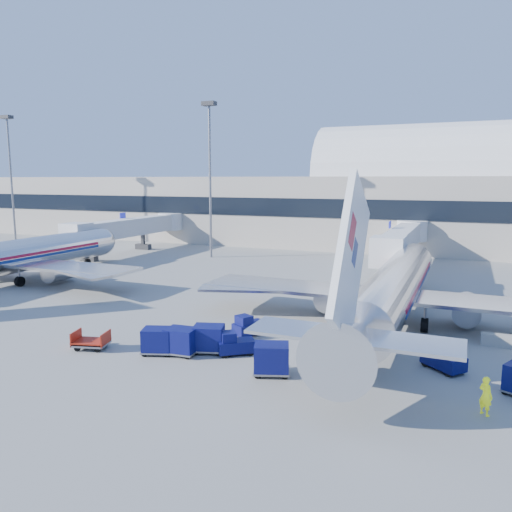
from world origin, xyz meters
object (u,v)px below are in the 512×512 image
at_px(tug_right, 442,357).
at_px(cart_train_b, 181,341).
at_px(jetbridge_mid, 134,227).
at_px(ramp_worker, 486,396).
at_px(barrier_near, 504,341).
at_px(tug_left, 249,326).
at_px(jetbridge_near, 403,239).
at_px(airliner_main, 393,289).
at_px(airliner_mid, 8,257).
at_px(mast_west, 210,157).
at_px(tug_lead, 235,344).
at_px(mast_far_west, 10,161).
at_px(cart_train_c, 157,340).
at_px(cart_open_red, 92,343).
at_px(cart_train_a, 209,338).
at_px(cart_solo_near, 272,358).

distance_m(tug_right, cart_train_b, 16.57).
xyz_separation_m(jetbridge_mid, ramp_worker, (50.89, -40.37, -2.94)).
xyz_separation_m(barrier_near, tug_left, (-17.40, -4.59, 0.29)).
xyz_separation_m(jetbridge_near, tug_left, (-7.00, -33.39, -3.19)).
xyz_separation_m(airliner_main, ramp_worker, (6.49, -14.06, -1.94)).
bearing_deg(airliner_mid, jetbridge_near, 33.59).
relative_size(mast_west, tug_lead, 8.47).
xyz_separation_m(jetbridge_near, cart_train_b, (-9.44, -38.90, -2.96)).
height_order(mast_far_west, cart_train_c, mast_far_west).
bearing_deg(tug_lead, mast_far_west, 111.89).
relative_size(tug_right, cart_open_red, 1.08).
relative_size(airliner_mid, cart_train_a, 15.04).
bearing_deg(cart_solo_near, barrier_near, 20.10).
bearing_deg(cart_train_a, airliner_main, 30.43).
bearing_deg(barrier_near, jetbridge_mid, 151.20).
distance_m(tug_right, tug_left, 13.70).
bearing_deg(cart_train_b, airliner_mid, 152.95).
height_order(barrier_near, tug_left, tug_left).
height_order(jetbridge_near, mast_far_west, mast_far_west).
distance_m(tug_lead, cart_solo_near, 4.22).
distance_m(airliner_main, tug_right, 9.76).
distance_m(jetbridge_mid, cart_train_c, 50.18).
distance_m(tug_left, cart_solo_near, 7.67).
bearing_deg(tug_right, cart_solo_near, -111.89).
bearing_deg(mast_west, cart_train_b, -64.51).
height_order(airliner_main, jetbridge_mid, airliner_main).
bearing_deg(jetbridge_mid, jetbridge_near, 0.00).
relative_size(airliner_main, cart_train_c, 15.62).
height_order(jetbridge_mid, cart_open_red, jetbridge_mid).
bearing_deg(cart_train_a, cart_solo_near, -37.74).
height_order(barrier_near, cart_open_red, barrier_near).
relative_size(airliner_mid, tug_right, 13.22).
bearing_deg(cart_train_a, mast_west, 100.67).
height_order(tug_right, cart_train_b, cart_train_b).
height_order(barrier_near, tug_right, tug_right).
height_order(jetbridge_near, tug_left, jetbridge_near).
bearing_deg(tug_lead, tug_right, -25.80).
bearing_deg(airliner_mid, cart_open_red, -30.42).
height_order(barrier_near, cart_train_a, cart_train_a).
distance_m(jetbridge_mid, cart_train_a, 50.88).
xyz_separation_m(jetbridge_mid, mast_west, (14.40, -0.81, 10.86)).
relative_size(jetbridge_near, tug_right, 9.76).
xyz_separation_m(tug_lead, tug_right, (12.84, 2.61, 0.05)).
distance_m(barrier_near, cart_open_red, 28.56).
distance_m(tug_right, cart_train_c, 18.20).
xyz_separation_m(barrier_near, cart_train_b, (-19.84, -10.09, 0.52)).
bearing_deg(barrier_near, tug_left, -165.23).
bearing_deg(jetbridge_mid, tug_right, -35.62).
xyz_separation_m(airliner_main, cart_open_red, (-18.14, -14.01, -2.49)).
bearing_deg(jetbridge_near, cart_solo_near, -93.87).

